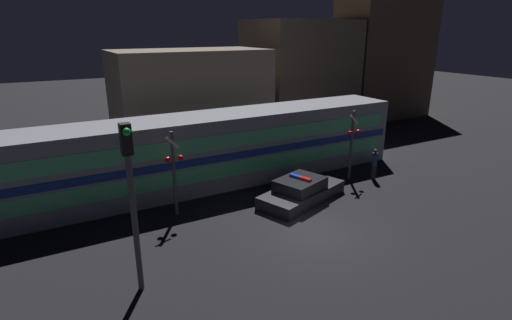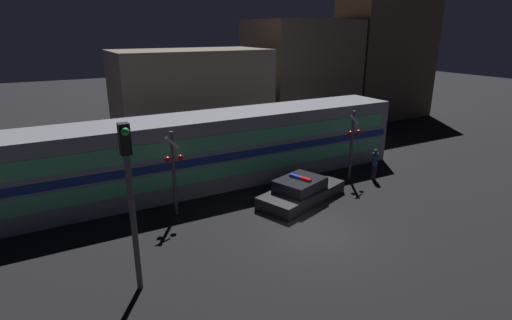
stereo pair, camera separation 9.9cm
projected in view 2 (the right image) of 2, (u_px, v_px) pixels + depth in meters
ground_plane at (313, 233)px, 15.93m from camera, size 120.00×120.00×0.00m
train at (214, 150)px, 20.55m from camera, size 21.45×2.98×3.65m
police_car at (301, 192)px, 18.76m from camera, size 4.93×3.30×1.26m
pedestrian at (375, 164)px, 21.33m from camera, size 0.29×0.29×1.70m
crossing_signal_near at (352, 142)px, 20.99m from camera, size 0.80×0.35×3.73m
crossing_signal_far at (174, 169)px, 16.83m from camera, size 0.80×0.35×3.74m
traffic_light_corner at (130, 192)px, 11.50m from camera, size 0.30×0.46×5.30m
building_left at (192, 101)px, 26.07m from camera, size 9.66×5.10×6.53m
building_center at (300, 74)px, 32.50m from camera, size 7.80×6.37×8.45m
building_right at (385, 60)px, 35.83m from camera, size 8.55×4.39×10.23m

